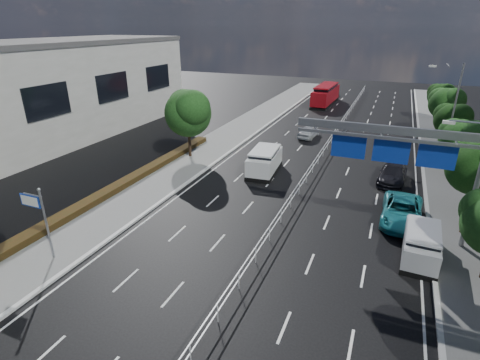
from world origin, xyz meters
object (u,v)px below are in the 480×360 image
(parked_car_dark, at_px, (393,173))
(pedestrian_a, at_px, (465,221))
(silver_minivan, at_px, (421,244))
(parked_car_teal, at_px, (402,211))
(near_car_silver, at_px, (309,132))
(near_car_dark, at_px, (332,91))
(red_bus, at_px, (326,94))
(toilet_sign, at_px, (37,211))
(white_minivan, at_px, (265,161))
(overhead_gantry, at_px, (406,148))

(parked_car_dark, relative_size, pedestrian_a, 3.03)
(silver_minivan, relative_size, parked_car_teal, 0.81)
(near_car_silver, distance_m, near_car_dark, 29.61)
(red_bus, relative_size, parked_car_dark, 2.12)
(parked_car_teal, bearing_deg, toilet_sign, -145.74)
(toilet_sign, bearing_deg, white_minivan, 67.52)
(near_car_dark, bearing_deg, overhead_gantry, 99.15)
(silver_minivan, relative_size, parked_car_dark, 0.88)
(silver_minivan, bearing_deg, near_car_silver, 120.05)
(toilet_sign, relative_size, overhead_gantry, 0.42)
(overhead_gantry, height_order, near_car_dark, overhead_gantry)
(red_bus, xyz_separation_m, near_car_silver, (1.86, -19.85, -0.94))
(toilet_sign, xyz_separation_m, near_car_silver, (8.12, 29.22, -2.26))
(near_car_silver, bearing_deg, white_minivan, 91.37)
(near_car_silver, bearing_deg, parked_car_teal, 127.02)
(white_minivan, bearing_deg, overhead_gantry, -37.30)
(pedestrian_a, bearing_deg, white_minivan, -41.84)
(silver_minivan, relative_size, pedestrian_a, 2.68)
(toilet_sign, xyz_separation_m, near_car_dark, (5.69, 58.74, -2.25))
(toilet_sign, relative_size, parked_car_teal, 0.80)
(overhead_gantry, height_order, red_bus, overhead_gantry)
(near_car_dark, bearing_deg, toilet_sign, 79.77)
(pedestrian_a, bearing_deg, red_bus, -89.99)
(overhead_gantry, bearing_deg, pedestrian_a, 22.18)
(white_minivan, bearing_deg, near_car_dark, 87.15)
(overhead_gantry, relative_size, parked_car_teal, 1.89)
(white_minivan, xyz_separation_m, near_car_dark, (-1.31, 41.83, -0.37))
(parked_car_teal, bearing_deg, parked_car_dark, 97.27)
(white_minivan, distance_m, parked_car_dark, 10.68)
(near_car_dark, xyz_separation_m, parked_car_dark, (11.77, -39.68, 0.03))
(parked_car_teal, bearing_deg, silver_minivan, -75.05)
(overhead_gantry, bearing_deg, white_minivan, 147.34)
(red_bus, bearing_deg, parked_car_dark, -67.69)
(pedestrian_a, bearing_deg, near_car_silver, -74.53)
(overhead_gantry, height_order, parked_car_dark, overhead_gantry)
(near_car_silver, distance_m, parked_car_teal, 19.98)
(white_minivan, height_order, red_bus, red_bus)
(overhead_gantry, bearing_deg, red_bus, 106.33)
(parked_car_teal, bearing_deg, near_car_dark, 105.95)
(near_car_dark, xyz_separation_m, silver_minivan, (13.57, -50.80, 0.19))
(toilet_sign, distance_m, near_car_silver, 30.42)
(overhead_gantry, relative_size, silver_minivan, 2.34)
(silver_minivan, xyz_separation_m, parked_car_dark, (-1.80, 11.12, -0.16))
(near_car_dark, distance_m, pedestrian_a, 49.69)
(near_car_dark, height_order, parked_car_dark, parked_car_dark)
(toilet_sign, xyz_separation_m, red_bus, (6.26, 49.07, -1.32))
(white_minivan, bearing_deg, pedestrian_a, -23.86)
(toilet_sign, distance_m, white_minivan, 18.40)
(overhead_gantry, height_order, silver_minivan, overhead_gantry)
(red_bus, relative_size, near_car_silver, 2.63)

